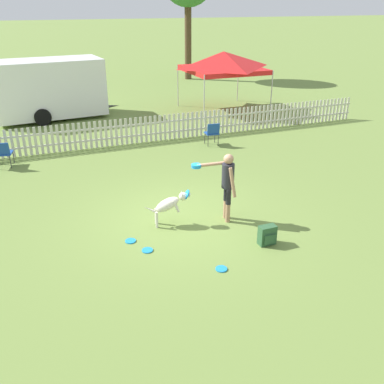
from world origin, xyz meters
TOP-DOWN VIEW (x-y plane):
  - ground_plane at (0.00, 0.00)m, footprint 240.00×240.00m
  - handler_person at (0.92, -0.44)m, footprint 0.89×0.79m
  - leaping_dog at (-0.33, -0.19)m, footprint 1.06×0.41m
  - frisbee_near_handler at (-1.36, -0.60)m, footprint 0.22×0.22m
  - frisbee_near_dog at (-1.13, -1.09)m, footprint 0.22×0.22m
  - frisbee_midfield at (-0.01, -2.25)m, footprint 0.22×0.22m
  - backpack_on_grass at (1.27, -1.75)m, footprint 0.36×0.24m
  - picket_fence at (0.00, 6.01)m, footprint 19.73×0.04m
  - folding_chair_center at (2.93, 4.78)m, footprint 0.48×0.50m
  - folding_chair_green_right at (-3.85, 5.12)m, footprint 0.62×0.63m
  - canopy_tent_main at (5.52, 9.44)m, footprint 3.24×3.24m
  - equipment_trailer at (-1.94, 10.80)m, footprint 5.30×2.49m

SIDE VIEW (x-z plane):
  - ground_plane at x=0.00m, z-range 0.00..0.00m
  - frisbee_near_handler at x=-1.36m, z-range 0.00..0.02m
  - frisbee_near_dog at x=-1.13m, z-range 0.00..0.02m
  - frisbee_midfield at x=-0.01m, z-range 0.00..0.02m
  - backpack_on_grass at x=1.27m, z-range 0.00..0.42m
  - picket_fence at x=0.00m, z-range 0.00..0.93m
  - folding_chair_center at x=2.93m, z-range 0.08..0.89m
  - folding_chair_green_right at x=-3.85m, z-range 0.08..0.90m
  - leaping_dog at x=-0.33m, z-range 0.11..0.93m
  - handler_person at x=0.92m, z-range 0.20..1.80m
  - equipment_trailer at x=-1.94m, z-range 0.07..2.52m
  - canopy_tent_main at x=5.52m, z-range 0.86..3.48m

